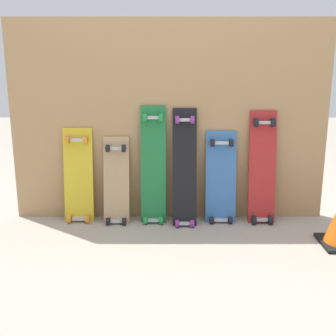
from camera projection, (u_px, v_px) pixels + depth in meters
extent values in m
plane|color=#A89E8E|center=(168.00, 219.00, 3.44)|extent=(12.00, 12.00, 0.00)
cube|color=tan|center=(168.00, 122.00, 3.31)|extent=(2.43, 0.04, 1.53)
cube|color=gold|center=(77.00, 179.00, 3.34)|extent=(0.22, 0.12, 0.79)
cube|color=#B7B7BF|center=(78.00, 219.00, 3.36)|extent=(0.10, 0.04, 0.03)
cube|color=#B7B7BF|center=(76.00, 140.00, 3.28)|extent=(0.10, 0.04, 0.03)
cylinder|color=orange|center=(68.00, 219.00, 3.34)|extent=(0.03, 0.06, 0.06)
cylinder|color=orange|center=(86.00, 219.00, 3.34)|extent=(0.03, 0.06, 0.06)
cylinder|color=orange|center=(66.00, 140.00, 3.26)|extent=(0.03, 0.06, 0.06)
cylinder|color=orange|center=(84.00, 140.00, 3.26)|extent=(0.03, 0.06, 0.06)
cube|color=tan|center=(115.00, 185.00, 3.33)|extent=(0.20, 0.17, 0.73)
cube|color=#B7B7BF|center=(115.00, 221.00, 3.32)|extent=(0.09, 0.04, 0.03)
cube|color=#B7B7BF|center=(115.00, 148.00, 3.29)|extent=(0.09, 0.04, 0.03)
cylinder|color=black|center=(107.00, 222.00, 3.30)|extent=(0.03, 0.06, 0.06)
cylinder|color=black|center=(123.00, 222.00, 3.30)|extent=(0.03, 0.06, 0.06)
cylinder|color=black|center=(106.00, 148.00, 3.27)|extent=(0.03, 0.06, 0.06)
cylinder|color=black|center=(122.00, 148.00, 3.27)|extent=(0.03, 0.06, 0.06)
cube|color=#1E7238|center=(152.00, 169.00, 3.31)|extent=(0.19, 0.15, 0.96)
cube|color=#B7B7BF|center=(152.00, 220.00, 3.33)|extent=(0.09, 0.04, 0.03)
cube|color=#B7B7BF|center=(152.00, 118.00, 3.24)|extent=(0.09, 0.04, 0.03)
cylinder|color=#268C3F|center=(144.00, 221.00, 3.31)|extent=(0.03, 0.06, 0.06)
cylinder|color=#268C3F|center=(160.00, 221.00, 3.31)|extent=(0.03, 0.06, 0.06)
cylinder|color=#268C3F|center=(144.00, 118.00, 3.22)|extent=(0.03, 0.06, 0.06)
cylinder|color=#268C3F|center=(159.00, 118.00, 3.22)|extent=(0.03, 0.06, 0.06)
cube|color=black|center=(183.00, 172.00, 3.28)|extent=(0.18, 0.22, 0.94)
cube|color=#B7B7BF|center=(183.00, 223.00, 3.27)|extent=(0.08, 0.04, 0.03)
cube|color=#B7B7BF|center=(183.00, 120.00, 3.24)|extent=(0.08, 0.04, 0.03)
cylinder|color=purple|center=(176.00, 224.00, 3.25)|extent=(0.03, 0.06, 0.06)
cylinder|color=purple|center=(191.00, 224.00, 3.25)|extent=(0.03, 0.06, 0.06)
cylinder|color=purple|center=(176.00, 120.00, 3.22)|extent=(0.03, 0.06, 0.06)
cylinder|color=purple|center=(191.00, 120.00, 3.22)|extent=(0.03, 0.06, 0.06)
cube|color=#386BAD|center=(219.00, 181.00, 3.34)|extent=(0.23, 0.14, 0.77)
cube|color=#B7B7BF|center=(219.00, 220.00, 3.34)|extent=(0.11, 0.04, 0.03)
cube|color=#B7B7BF|center=(220.00, 143.00, 3.29)|extent=(0.11, 0.04, 0.03)
cylinder|color=black|center=(210.00, 220.00, 3.33)|extent=(0.03, 0.06, 0.06)
cylinder|color=black|center=(229.00, 220.00, 3.33)|extent=(0.03, 0.06, 0.06)
cylinder|color=black|center=(211.00, 143.00, 3.27)|extent=(0.03, 0.06, 0.06)
cylinder|color=black|center=(230.00, 143.00, 3.27)|extent=(0.03, 0.06, 0.06)
cube|color=#B22626|center=(261.00, 171.00, 3.32)|extent=(0.20, 0.15, 0.92)
cube|color=#B7B7BF|center=(260.00, 219.00, 3.33)|extent=(0.09, 0.04, 0.03)
cube|color=#B7B7BF|center=(263.00, 122.00, 3.25)|extent=(0.09, 0.04, 0.03)
cylinder|color=black|center=(253.00, 220.00, 3.31)|extent=(0.03, 0.07, 0.07)
cylinder|color=black|center=(269.00, 220.00, 3.31)|extent=(0.03, 0.07, 0.07)
cylinder|color=black|center=(255.00, 122.00, 3.23)|extent=(0.03, 0.07, 0.07)
cylinder|color=black|center=(272.00, 122.00, 3.23)|extent=(0.03, 0.07, 0.07)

